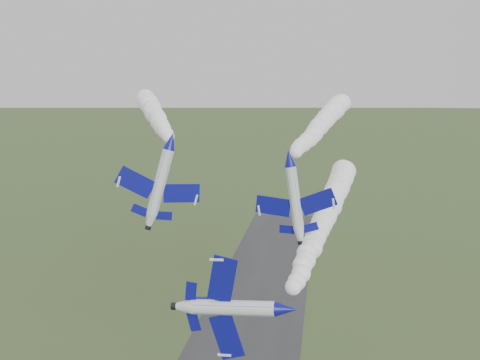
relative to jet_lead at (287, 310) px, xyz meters
name	(u,v)px	position (x,y,z in m)	size (l,w,h in m)	color
jet_lead	(287,310)	(0.00, 0.00, 0.00)	(4.04, 13.09, 10.78)	silver
smoke_trail_jet_lead	(327,211)	(3.83, 33.50, 1.82)	(4.57, 60.32, 4.57)	white
jet_pair_left	(171,141)	(-17.40, 20.53, 13.88)	(11.25, 13.46, 4.33)	silver
smoke_trail_jet_pair_left	(153,111)	(-31.85, 56.71, 15.51)	(4.58, 70.16, 4.58)	white
jet_pair_right	(289,158)	(-1.33, 19.27, 12.10)	(10.52, 12.70, 3.35)	silver
smoke_trail_jet_pair_right	(325,121)	(2.88, 57.49, 14.01)	(4.77, 70.37, 4.77)	white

